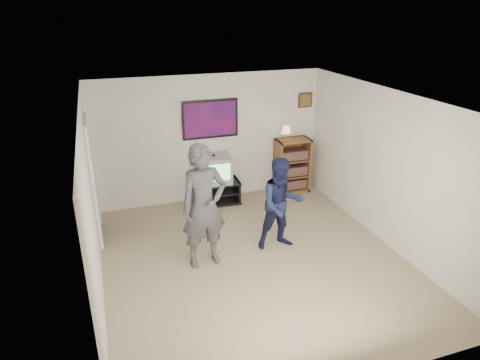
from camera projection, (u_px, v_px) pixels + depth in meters
room_shell at (248, 178)px, 6.45m from camera, size 4.51×5.00×2.51m
media_stand at (216, 192)px, 8.49m from camera, size 0.93×0.54×0.45m
crt_television at (214, 169)px, 8.29m from camera, size 0.66×0.56×0.53m
bookshelf at (292, 166)px, 8.90m from camera, size 0.69×0.40×1.14m
table_lamp at (286, 133)px, 8.52m from camera, size 0.20×0.20×0.31m
person_tall at (204, 207)px, 6.23m from camera, size 0.75×0.54×1.90m
person_short at (281, 204)px, 6.75m from camera, size 0.76×0.61×1.52m
controller_left at (200, 184)px, 6.32m from camera, size 0.08×0.14×0.04m
controller_right at (275, 180)px, 6.84m from camera, size 0.05×0.12×0.03m
poster at (210, 119)px, 8.16m from camera, size 1.10×0.03×0.75m
air_vent at (181, 106)px, 7.88m from camera, size 0.28×0.02×0.14m
small_picture at (305, 100)px, 8.67m from camera, size 0.30×0.03×0.30m
doorway at (93, 182)px, 6.98m from camera, size 0.03×0.85×2.00m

